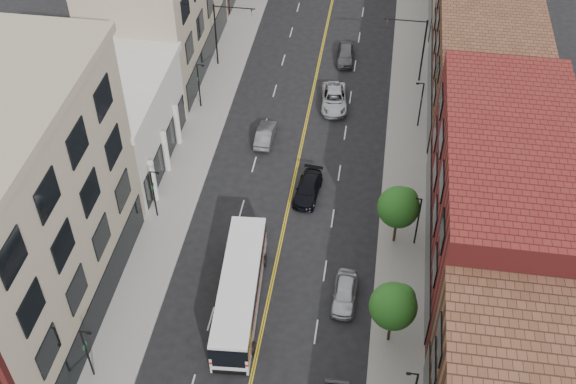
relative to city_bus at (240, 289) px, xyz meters
The scene contains 21 objects.
sidewalk_left 21.04m from the city_bus, 112.43° to the left, with size 4.00×110.00×0.15m, color gray.
sidewalk_right 22.87m from the city_bus, 58.24° to the left, with size 4.00×110.00×0.15m, color gray.
bldg_l_tanoffice 16.81m from the city_bus, behind, with size 10.00×22.00×18.00m, color tan.
bldg_l_white 21.59m from the city_bus, 134.28° to the left, with size 10.00×14.00×8.00m, color silver.
bldg_r_mid 21.17m from the city_bus, 23.80° to the left, with size 10.00×22.00×12.00m, color maroon.
bldg_r_far_a 35.13m from the city_bus, 57.11° to the left, with size 10.00×20.00×10.00m, color brown.
tree_r_2 11.71m from the city_bus, ahead, with size 3.40×3.40×5.59m.
tree_r_3 14.36m from the city_bus, 36.58° to the left, with size 3.40×3.40×5.59m.
lamp_l_1 11.81m from the city_bus, 139.60° to the right, with size 0.81×0.55×5.05m.
lamp_l_2 12.31m from the city_bus, 136.89° to the left, with size 0.81×0.55×5.05m.
lamp_l_3 25.99m from the city_bus, 110.16° to the left, with size 0.81×0.55×5.05m.
lamp_r_2 15.46m from the city_bus, 32.91° to the left, with size 0.81×0.55×5.05m.
lamp_r_3 27.63m from the city_bus, 62.02° to the left, with size 0.81×0.55×5.05m.
signal_mast_left 33.53m from the city_bus, 104.32° to the left, with size 4.49×0.18×7.20m.
signal_mast_right 34.73m from the city_bus, 69.25° to the left, with size 4.49×0.18×7.20m.
city_bus is the anchor object (origin of this frame).
car_parked_far 8.06m from the city_bus, 12.35° to the left, with size 1.82×4.53×1.54m, color #B6BABE.
car_lane_behind 20.17m from the city_bus, 94.42° to the left, with size 1.54×4.42×1.46m, color #55555B.
car_lane_a 13.54m from the city_bus, 74.96° to the left, with size 2.01×4.96×1.44m, color black.
car_lane_b 27.15m from the city_bus, 80.62° to the left, with size 2.63×5.71×1.59m, color #B8BBC0.
car_lane_c 35.65m from the city_bus, 82.22° to the left, with size 1.85×4.60×1.57m, color #4E4E53.
Camera 1 is at (6.67, -17.95, 44.08)m, focal length 45.00 mm.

